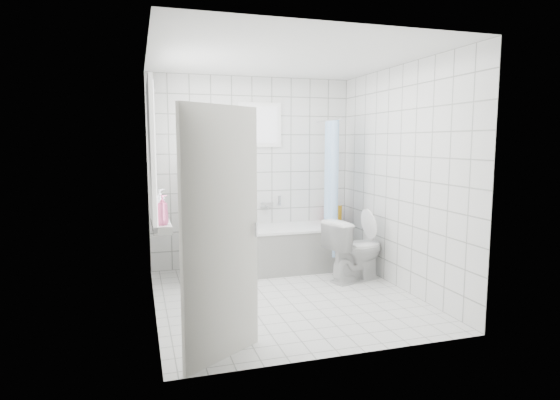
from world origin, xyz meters
name	(u,v)px	position (x,y,z in m)	size (l,w,h in m)	color
ground	(285,297)	(0.00, 0.00, 0.00)	(3.00, 3.00, 0.00)	white
ceiling	(286,57)	(0.00, 0.00, 2.60)	(3.00, 3.00, 0.00)	white
wall_back	(253,172)	(0.00, 1.50, 1.30)	(2.80, 0.02, 2.60)	white
wall_front	(344,196)	(0.00, -1.50, 1.30)	(2.80, 0.02, 2.60)	white
wall_left	(151,184)	(-1.40, 0.00, 1.30)	(0.02, 3.00, 2.60)	white
wall_right	(400,178)	(1.40, 0.00, 1.30)	(0.02, 3.00, 2.60)	white
window_left	(154,153)	(-1.35, 0.30, 1.60)	(0.01, 0.90, 1.40)	white
window_back	(260,125)	(0.10, 1.46, 1.95)	(0.50, 0.01, 0.50)	white
window_sill	(160,223)	(-1.31, 0.30, 0.86)	(0.18, 1.02, 0.08)	white
door	(221,235)	(-0.92, -1.25, 1.00)	(0.04, 0.80, 2.00)	silver
bathtub	(266,249)	(0.09, 1.12, 0.29)	(1.84, 0.77, 0.58)	white
partition_wall	(191,220)	(-0.90, 1.07, 0.75)	(0.15, 0.85, 1.50)	white
tiled_ledge	(332,242)	(1.16, 1.38, 0.28)	(0.40, 0.24, 0.55)	white
toilet	(355,250)	(1.03, 0.37, 0.39)	(0.43, 0.76, 0.78)	white
curtain_rod	(328,121)	(0.95, 1.10, 2.00)	(0.02, 0.02, 0.80)	silver
shower_curtain	(331,188)	(0.95, 0.97, 1.10)	(0.14, 0.48, 1.78)	#509BED
tub_faucet	(266,204)	(0.19, 1.46, 0.85)	(0.18, 0.06, 0.06)	silver
sill_bottles	(161,208)	(-1.30, 0.25, 1.03)	(0.16, 0.78, 0.31)	silver
ledge_bottles	(335,215)	(1.18, 1.35, 0.67)	(0.21, 0.17, 0.27)	#2F1CE2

